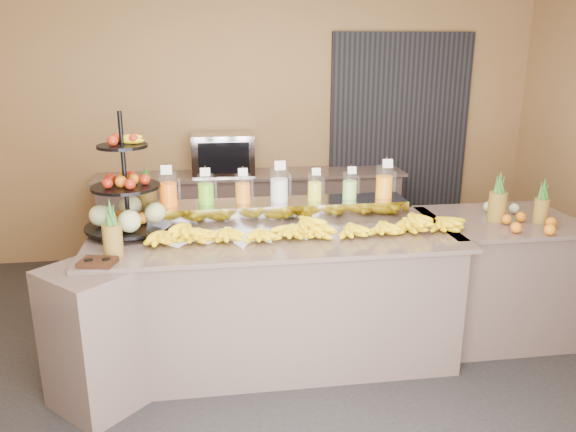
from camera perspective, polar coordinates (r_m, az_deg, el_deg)
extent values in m
plane|color=black|center=(3.95, -0.64, -16.09)|extent=(6.00, 6.00, 0.00)
cube|color=olive|center=(5.87, -4.01, 9.41)|extent=(6.00, 0.02, 2.80)
cube|color=black|center=(6.18, 11.17, 7.63)|extent=(1.50, 0.06, 2.20)
cube|color=gray|center=(4.00, -1.24, -8.33)|extent=(2.40, 0.90, 0.90)
cube|color=gray|center=(3.82, -1.28, -2.00)|extent=(2.50, 1.00, 0.03)
cube|color=gray|center=(3.68, -18.85, -11.60)|extent=(0.71, 0.71, 0.90)
cube|color=gray|center=(4.59, 20.28, -6.00)|extent=(1.00, 0.80, 0.90)
cube|color=gray|center=(4.44, 20.88, -0.45)|extent=(1.08, 0.88, 0.03)
cube|color=gray|center=(5.81, -3.62, -0.24)|extent=(3.00, 0.50, 0.90)
cube|color=gray|center=(5.69, -3.70, 4.24)|extent=(3.10, 0.55, 0.03)
cube|color=gray|center=(4.07, -0.90, 0.49)|extent=(1.85, 0.30, 0.15)
cylinder|color=silver|center=(4.00, -12.08, 2.68)|extent=(0.13, 0.13, 0.23)
cylinder|color=#FF6602|center=(4.01, -12.05, 2.16)|extent=(0.12, 0.12, 0.16)
cylinder|color=gray|center=(3.99, -12.35, 3.45)|extent=(0.01, 0.01, 0.28)
cube|color=white|center=(3.91, -12.26, 4.60)|extent=(0.07, 0.02, 0.06)
cylinder|color=silver|center=(3.99, -8.35, 2.69)|extent=(0.12, 0.12, 0.21)
cylinder|color=#5EBB15|center=(4.00, -8.33, 2.22)|extent=(0.11, 0.11, 0.15)
cylinder|color=gray|center=(3.99, -8.58, 3.39)|extent=(0.01, 0.01, 0.25)
cube|color=white|center=(3.91, -8.42, 4.44)|extent=(0.07, 0.02, 0.06)
cylinder|color=silver|center=(4.00, -4.61, 2.79)|extent=(0.11, 0.11, 0.21)
cylinder|color=orange|center=(4.01, -4.60, 2.33)|extent=(0.10, 0.10, 0.14)
cylinder|color=gray|center=(4.00, -4.84, 3.46)|extent=(0.01, 0.01, 0.24)
cube|color=white|center=(3.92, -4.61, 4.46)|extent=(0.07, 0.02, 0.06)
cylinder|color=silver|center=(4.02, -0.91, 3.18)|extent=(0.13, 0.13, 0.24)
cylinder|color=silver|center=(4.03, -0.91, 2.64)|extent=(0.12, 0.12, 0.16)
cylinder|color=gray|center=(4.01, -1.17, 3.96)|extent=(0.01, 0.01, 0.29)
cube|color=white|center=(3.93, -0.81, 5.15)|extent=(0.08, 0.02, 0.07)
cylinder|color=silver|center=(4.06, 2.73, 2.97)|extent=(0.11, 0.11, 0.19)
cylinder|color=yellow|center=(4.07, 2.73, 2.55)|extent=(0.10, 0.10, 0.13)
cylinder|color=gray|center=(4.06, 2.53, 3.60)|extent=(0.01, 0.01, 0.23)
cube|color=white|center=(3.99, 2.89, 4.53)|extent=(0.06, 0.02, 0.05)
cylinder|color=silver|center=(4.12, 6.29, 3.09)|extent=(0.11, 0.11, 0.20)
cylinder|color=#8DD251|center=(4.13, 6.28, 2.67)|extent=(0.10, 0.10, 0.13)
cylinder|color=gray|center=(4.12, 6.10, 3.72)|extent=(0.01, 0.01, 0.23)
cube|color=white|center=(4.05, 6.52, 4.64)|extent=(0.06, 0.02, 0.05)
cylinder|color=silver|center=(4.19, 9.75, 3.44)|extent=(0.13, 0.13, 0.23)
cylinder|color=orange|center=(4.20, 9.73, 2.94)|extent=(0.12, 0.12, 0.16)
cylinder|color=gray|center=(4.18, 9.54, 4.17)|extent=(0.01, 0.01, 0.28)
cube|color=white|center=(4.10, 10.10, 5.27)|extent=(0.07, 0.02, 0.06)
ellipsoid|color=yellow|center=(3.72, -12.83, -1.85)|extent=(0.26, 0.19, 0.11)
ellipsoid|color=yellow|center=(3.71, -9.58, -1.72)|extent=(0.26, 0.19, 0.11)
ellipsoid|color=yellow|center=(3.71, -6.33, -1.58)|extent=(0.26, 0.19, 0.11)
ellipsoid|color=yellow|center=(3.72, -3.09, -1.44)|extent=(0.26, 0.19, 0.11)
ellipsoid|color=yellow|center=(3.74, 0.12, -1.30)|extent=(0.26, 0.19, 0.11)
ellipsoid|color=yellow|center=(3.78, 3.28, -1.16)|extent=(0.26, 0.19, 0.11)
ellipsoid|color=yellow|center=(3.82, 6.38, -1.01)|extent=(0.26, 0.19, 0.11)
ellipsoid|color=yellow|center=(3.88, 9.39, -0.87)|extent=(0.26, 0.19, 0.11)
ellipsoid|color=yellow|center=(3.95, 12.30, -0.73)|extent=(0.26, 0.19, 0.11)
ellipsoid|color=yellow|center=(4.02, 15.11, -0.59)|extent=(0.26, 0.19, 0.11)
ellipsoid|color=yellow|center=(3.68, -9.97, -0.61)|extent=(0.22, 0.17, 0.10)
ellipsoid|color=yellow|center=(3.73, 1.72, -0.12)|extent=(0.22, 0.17, 0.10)
ellipsoid|color=yellow|center=(3.93, 12.66, 0.34)|extent=(0.22, 0.17, 0.10)
cylinder|color=black|center=(3.89, -16.27, 4.18)|extent=(0.03, 0.03, 0.82)
cylinder|color=black|center=(3.98, -15.85, -0.96)|extent=(0.66, 0.66, 0.02)
cylinder|color=black|center=(3.91, -16.16, 2.87)|extent=(0.52, 0.52, 0.02)
cylinder|color=black|center=(3.86, -16.49, 6.83)|extent=(0.37, 0.37, 0.02)
sphere|color=#AFB77E|center=(3.93, -13.31, 0.36)|extent=(0.16, 0.16, 0.16)
sphere|color=maroon|center=(3.88, -14.35, 3.63)|extent=(0.07, 0.07, 0.07)
sphere|color=orange|center=(3.98, -17.21, -0.31)|extent=(0.08, 0.08, 0.08)
cube|color=black|center=(3.46, -18.77, -4.46)|extent=(0.23, 0.20, 0.03)
cylinder|color=brown|center=(3.54, -17.37, -2.36)|extent=(0.12, 0.12, 0.20)
cone|color=#1E511B|center=(3.49, -17.62, 0.43)|extent=(0.06, 0.06, 0.16)
cylinder|color=brown|center=(4.24, -13.99, 1.31)|extent=(0.13, 0.13, 0.24)
cone|color=#1E511B|center=(4.19, -14.18, 3.98)|extent=(0.07, 0.07, 0.16)
cylinder|color=brown|center=(4.35, 20.49, 0.90)|extent=(0.11, 0.11, 0.21)
cylinder|color=brown|center=(4.42, 24.32, 0.50)|extent=(0.11, 0.11, 0.18)
ellipsoid|color=orange|center=(4.25, 23.36, -0.71)|extent=(0.32, 0.21, 0.08)
cube|color=gray|center=(5.64, -6.62, 6.28)|extent=(0.61, 0.44, 0.40)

